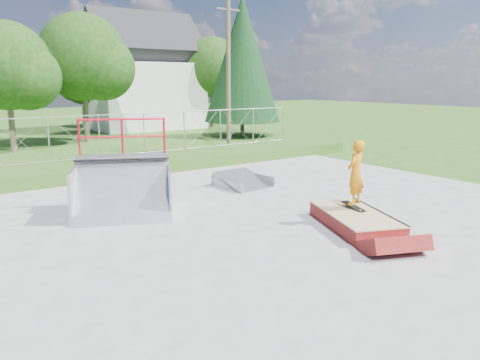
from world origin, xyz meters
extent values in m
plane|color=#2C5B1A|center=(0.00, 0.00, 0.00)|extent=(120.00, 120.00, 0.00)
cube|color=gray|center=(0.00, 0.00, 0.02)|extent=(20.00, 16.00, 0.04)
cube|color=#2C5B1A|center=(0.00, 9.50, 0.25)|extent=(24.00, 3.00, 0.50)
cube|color=maroon|center=(2.46, -1.09, 0.19)|extent=(2.28, 3.06, 0.39)
cube|color=tan|center=(2.46, -1.09, 0.40)|extent=(2.31, 3.09, 0.03)
cube|color=black|center=(2.73, -0.80, 0.46)|extent=(0.36, 0.82, 0.13)
imported|color=orange|center=(2.73, -0.80, 1.29)|extent=(0.70, 0.57, 1.66)
cube|color=silver|center=(9.00, 26.00, 2.50)|extent=(8.00, 6.00, 5.00)
cube|color=#27272B|center=(9.00, 26.00, 5.90)|extent=(8.40, 6.08, 6.08)
cylinder|color=brown|center=(7.50, 12.00, 4.00)|extent=(0.24, 0.24, 8.00)
cylinder|color=brown|center=(-2.00, 18.00, 1.22)|extent=(0.30, 0.30, 2.45)
sphere|color=#13370F|center=(-2.00, 18.00, 4.41)|extent=(4.48, 4.48, 4.48)
sphere|color=#13370F|center=(-1.16, 17.44, 3.85)|extent=(3.36, 3.36, 3.36)
cylinder|color=brown|center=(2.50, 20.00, 1.40)|extent=(0.30, 0.30, 2.80)
sphere|color=#13370F|center=(2.50, 20.00, 5.04)|extent=(5.12, 5.12, 5.12)
sphere|color=#13370F|center=(3.46, 19.36, 4.40)|extent=(3.84, 3.84, 3.84)
cylinder|color=brown|center=(14.00, 24.00, 1.31)|extent=(0.30, 0.30, 2.62)
sphere|color=#13370F|center=(14.00, 24.00, 4.72)|extent=(4.80, 4.80, 4.80)
sphere|color=#13370F|center=(14.90, 23.40, 4.12)|extent=(3.60, 3.60, 3.60)
cylinder|color=brown|center=(5.00, 28.00, 1.05)|extent=(0.30, 0.30, 2.10)
sphere|color=#13370F|center=(5.00, 28.00, 3.78)|extent=(3.84, 3.84, 3.84)
sphere|color=#13370F|center=(5.72, 27.52, 3.30)|extent=(2.88, 2.88, 2.88)
cylinder|color=brown|center=(12.00, 17.00, 0.60)|extent=(0.28, 0.28, 1.20)
cone|color=black|center=(12.00, 17.00, 5.05)|extent=(5.04, 5.04, 8.10)
camera|label=1|loc=(-6.47, -8.61, 3.65)|focal=35.00mm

